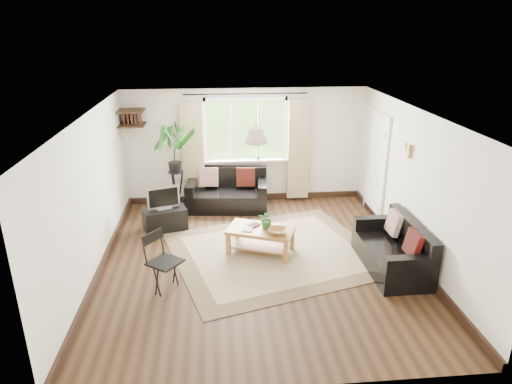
{
  "coord_description": "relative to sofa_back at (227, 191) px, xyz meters",
  "views": [
    {
      "loc": [
        -0.64,
        -6.51,
        3.66
      ],
      "look_at": [
        0.0,
        0.4,
        1.05
      ],
      "focal_mm": 32.0,
      "sensor_mm": 36.0,
      "label": 1
    }
  ],
  "objects": [
    {
      "name": "tv_stand",
      "position": [
        -1.19,
        -0.91,
        -0.18
      ],
      "size": [
        0.87,
        0.66,
        0.41
      ],
      "primitive_type": "cube",
      "rotation": [
        0.0,
        0.0,
        0.33
      ],
      "color": "black",
      "rests_on": "floor"
    },
    {
      "name": "palm_stand",
      "position": [
        -1.02,
        0.06,
        0.5
      ],
      "size": [
        0.84,
        0.84,
        1.78
      ],
      "primitive_type": null,
      "rotation": [
        0.0,
        0.0,
        -0.26
      ],
      "color": "black",
      "rests_on": "floor"
    },
    {
      "name": "book_b",
      "position": [
        0.34,
        -1.8,
        0.07
      ],
      "size": [
        0.26,
        0.25,
        0.02
      ],
      "primitive_type": "imported",
      "rotation": [
        0.0,
        0.0,
        -0.81
      ],
      "color": "#592F23",
      "rests_on": "coffee_table"
    },
    {
      "name": "wall_front",
      "position": [
        0.43,
        -5.03,
        0.82
      ],
      "size": [
        5.0,
        0.02,
        2.4
      ],
      "primitive_type": "cube",
      "color": "white",
      "rests_on": "floor"
    },
    {
      "name": "bowl",
      "position": [
        0.75,
        -2.19,
        0.1
      ],
      "size": [
        0.38,
        0.38,
        0.08
      ],
      "primitive_type": "imported",
      "rotation": [
        0.0,
        0.0,
        -0.22
      ],
      "color": "olive",
      "rests_on": "coffee_table"
    },
    {
      "name": "coffee_table",
      "position": [
        0.5,
        -1.99,
        -0.16
      ],
      "size": [
        1.22,
        0.94,
        0.44
      ],
      "primitive_type": null,
      "rotation": [
        0.0,
        0.0,
        -0.38
      ],
      "color": "#925C30",
      "rests_on": "floor"
    },
    {
      "name": "wall_right",
      "position": [
        2.93,
        -2.28,
        0.82
      ],
      "size": [
        0.02,
        5.5,
        2.4
      ],
      "primitive_type": "cube",
      "color": "white",
      "rests_on": "floor"
    },
    {
      "name": "book_a",
      "position": [
        0.2,
        -1.98,
        0.07
      ],
      "size": [
        0.21,
        0.25,
        0.02
      ],
      "primitive_type": "imported",
      "rotation": [
        0.0,
        0.0,
        -0.24
      ],
      "color": "silver",
      "rests_on": "coffee_table"
    },
    {
      "name": "wall_back",
      "position": [
        0.43,
        0.47,
        0.82
      ],
      "size": [
        5.0,
        0.02,
        2.4
      ],
      "primitive_type": "cube",
      "color": "white",
      "rests_on": "floor"
    },
    {
      "name": "sofa_back",
      "position": [
        0.0,
        0.0,
        0.0
      ],
      "size": [
        1.7,
        0.97,
        0.77
      ],
      "primitive_type": null,
      "rotation": [
        0.0,
        0.0,
        -0.1
      ],
      "color": "black",
      "rests_on": "floor"
    },
    {
      "name": "pendant_lamp",
      "position": [
        0.43,
        -1.88,
        1.67
      ],
      "size": [
        0.36,
        0.36,
        0.54
      ],
      "primitive_type": null,
      "color": "beige",
      "rests_on": "ceiling"
    },
    {
      "name": "door",
      "position": [
        2.9,
        -0.58,
        0.62
      ],
      "size": [
        0.06,
        0.96,
        2.06
      ],
      "primitive_type": "cube",
      "color": "silver",
      "rests_on": "wall_right"
    },
    {
      "name": "corner_shelf",
      "position": [
        -1.82,
        0.22,
        1.51
      ],
      "size": [
        0.5,
        0.5,
        0.34
      ],
      "primitive_type": null,
      "color": "black",
      "rests_on": "wall_back"
    },
    {
      "name": "ceiling",
      "position": [
        0.43,
        -2.28,
        2.02
      ],
      "size": [
        5.5,
        5.5,
        0.0
      ],
      "primitive_type": "plane",
      "rotation": [
        3.14,
        0.0,
        0.0
      ],
      "color": "white",
      "rests_on": "floor"
    },
    {
      "name": "wall_sconce",
      "position": [
        2.86,
        -1.98,
        1.36
      ],
      "size": [
        0.12,
        0.12,
        0.28
      ],
      "primitive_type": null,
      "color": "beige",
      "rests_on": "wall_right"
    },
    {
      "name": "folding_chair",
      "position": [
        -0.98,
        -3.0,
        0.05
      ],
      "size": [
        0.63,
        0.63,
        0.87
      ],
      "primitive_type": null,
      "rotation": [
        0.0,
        0.0,
        0.91
      ],
      "color": "black",
      "rests_on": "floor"
    },
    {
      "name": "tv",
      "position": [
        -1.19,
        -0.91,
        0.26
      ],
      "size": [
        0.62,
        0.38,
        0.45
      ],
      "primitive_type": null,
      "rotation": [
        0.0,
        0.0,
        0.33
      ],
      "color": "#A5A5AA",
      "rests_on": "tv_stand"
    },
    {
      "name": "rug",
      "position": [
        0.73,
        -2.04,
        -0.37
      ],
      "size": [
        3.9,
        3.59,
        0.02
      ],
      "primitive_type": "cube",
      "rotation": [
        0.0,
        0.0,
        0.28
      ],
      "color": "beige",
      "rests_on": "floor"
    },
    {
      "name": "sofa_right",
      "position": [
        2.48,
        -2.69,
        -0.02
      ],
      "size": [
        1.57,
        0.8,
        0.74
      ],
      "primitive_type": null,
      "rotation": [
        0.0,
        0.0,
        -1.56
      ],
      "color": "black",
      "rests_on": "floor"
    },
    {
      "name": "window",
      "position": [
        0.43,
        0.43,
        1.17
      ],
      "size": [
        2.5,
        0.16,
        2.16
      ],
      "primitive_type": null,
      "color": "white",
      "rests_on": "wall_back"
    },
    {
      "name": "floor",
      "position": [
        0.43,
        -2.28,
        -0.38
      ],
      "size": [
        5.5,
        5.5,
        0.0
      ],
      "primitive_type": "plane",
      "color": "black",
      "rests_on": "ground"
    },
    {
      "name": "wall_left",
      "position": [
        -2.07,
        -2.28,
        0.82
      ],
      "size": [
        0.02,
        5.5,
        2.4
      ],
      "primitive_type": "cube",
      "color": "white",
      "rests_on": "floor"
    },
    {
      "name": "table_plant",
      "position": [
        0.6,
        -1.98,
        0.21
      ],
      "size": [
        0.35,
        0.33,
        0.32
      ],
      "primitive_type": "imported",
      "rotation": [
        0.0,
        0.0,
        -0.33
      ],
      "color": "#2A6428",
      "rests_on": "coffee_table"
    },
    {
      "name": "sill_plant",
      "position": [
        0.68,
        0.35,
        0.68
      ],
      "size": [
        0.14,
        0.1,
        0.27
      ],
      "primitive_type": "imported",
      "color": "#2D6023",
      "rests_on": "window"
    }
  ]
}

